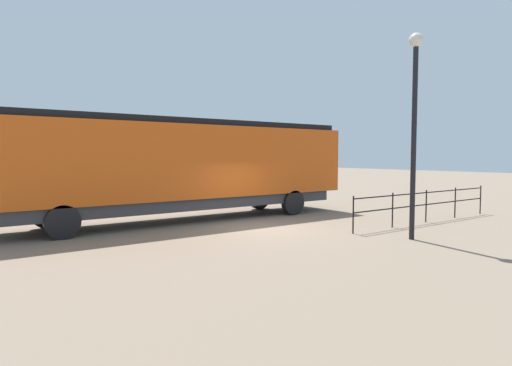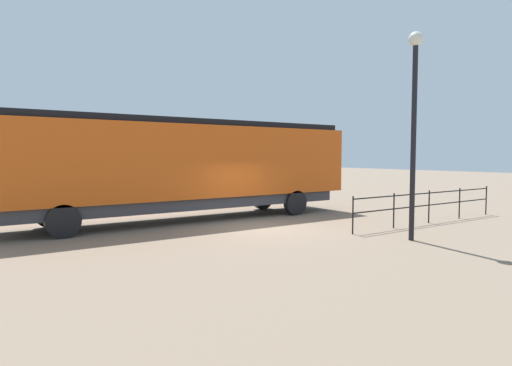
# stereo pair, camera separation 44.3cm
# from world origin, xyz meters

# --- Properties ---
(ground_plane) EXTENTS (120.00, 120.00, 0.00)m
(ground_plane) POSITION_xyz_m (0.00, 0.00, 0.00)
(ground_plane) COLOR #84705B
(locomotive) EXTENTS (2.86, 15.08, 4.09)m
(locomotive) POSITION_xyz_m (-3.41, -1.07, 2.29)
(locomotive) COLOR #D15114
(locomotive) RESTS_ON ground_plane
(lamp_post) EXTENTS (0.44, 0.44, 6.44)m
(lamp_post) POSITION_xyz_m (4.40, 2.52, 4.18)
(lamp_post) COLOR black
(lamp_post) RESTS_ON ground_plane
(platform_fence) EXTENTS (0.05, 8.63, 1.29)m
(platform_fence) POSITION_xyz_m (2.63, 6.07, 0.84)
(platform_fence) COLOR black
(platform_fence) RESTS_ON ground_plane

